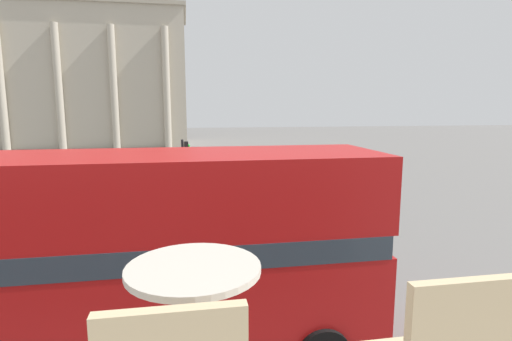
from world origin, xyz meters
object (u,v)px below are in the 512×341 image
Objects in this scene: car_white at (130,167)px; plaza_building_left at (97,78)px; double_decker_bus at (105,251)px; cafe_dining_table at (194,307)px; pedestrian_grey at (230,157)px; traffic_light_mid at (185,165)px; pedestrian_olive at (364,193)px; traffic_light_near at (290,191)px.

plaza_building_left is at bearing -34.95° from car_white.
double_decker_bus is 6.56m from cafe_dining_table.
plaza_building_left reaches higher than car_white.
car_white is at bearing 153.34° from pedestrian_grey.
cafe_dining_table is 17.82m from traffic_light_mid.
traffic_light_mid is at bearing 150.04° from car_white.
cafe_dining_table is 0.46× the size of pedestrian_olive.
plaza_building_left reaches higher than pedestrian_grey.
pedestrian_olive is at bearing -63.46° from plaza_building_left.
traffic_light_near is (15.31, -45.97, -6.80)m from plaza_building_left.
traffic_light_near reaches higher than pedestrian_grey.
cafe_dining_table is at bearing -78.32° from plaza_building_left.
traffic_light_mid is at bearing -177.56° from pedestrian_olive.
cafe_dining_table reaches higher than pedestrian_olive.
traffic_light_near is at bearing -132.61° from pedestrian_grey.
traffic_light_mid reaches higher than car_white.
cafe_dining_table is (1.63, -6.08, 1.87)m from double_decker_bus.
pedestrian_olive is at bearing 175.54° from car_white.
plaza_building_left is 41.81m from traffic_light_mid.
pedestrian_olive is (12.81, -12.57, 0.21)m from car_white.
pedestrian_olive is (10.21, 10.31, -1.46)m from double_decker_bus.
cafe_dining_table is 0.21× the size of traffic_light_near.
pedestrian_olive is at bearing -8.68° from traffic_light_mid.
pedestrian_olive is at bearing -113.54° from pedestrian_grey.
traffic_light_mid is (11.72, -39.57, -6.73)m from plaza_building_left.
cafe_dining_table reaches higher than double_decker_bus.
car_white is at bearing 98.30° from cafe_dining_table.
plaza_building_left is 5.84× the size of car_white.
cafe_dining_table is 0.42× the size of pedestrian_grey.
double_decker_bus is at bearing -97.36° from traffic_light_mid.
traffic_light_mid is at bearing -147.70° from pedestrian_grey.
traffic_light_near is at bearing 48.13° from double_decker_bus.
pedestrian_olive is (20.43, -40.90, -8.18)m from plaza_building_left.
plaza_building_left is at bearing 78.27° from pedestrian_grey.
traffic_light_near is 19.32m from car_white.
double_decker_bus is at bearing 136.48° from car_white.
traffic_light_near is 19.87m from pedestrian_grey.
pedestrian_grey is (5.21, 25.06, -1.37)m from double_decker_bus.
plaza_building_left reaches higher than cafe_dining_table.
cafe_dining_table is 58.70m from plaza_building_left.
double_decker_bus is at bearing -78.72° from plaza_building_left.
traffic_light_near is 2.18× the size of pedestrian_olive.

